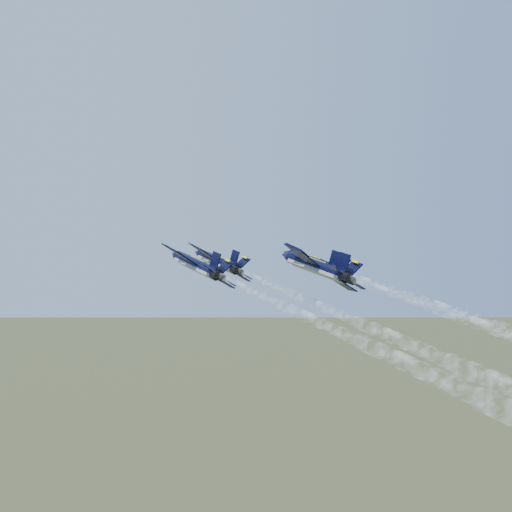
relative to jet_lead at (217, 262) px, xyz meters
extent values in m
cylinder|color=black|center=(0.12, -0.28, 0.03)|extent=(5.85, 11.88, 2.09)
cone|color=black|center=(-2.20, 6.41, 0.03)|extent=(2.73, 2.88, 2.09)
ellipsoid|color=black|center=(-0.64, 2.67, 0.45)|extent=(1.77, 2.40, 1.08)
cube|color=gray|center=(-0.17, -0.38, -0.47)|extent=(4.76, 10.49, 1.04)
cube|color=black|center=(-2.15, -1.82, 1.53)|extent=(5.32, 5.00, 2.83)
cube|color=yellow|center=(-2.60, -0.37, 1.61)|extent=(3.69, 2.90, 2.78)
cube|color=black|center=(2.76, -0.12, -1.63)|extent=(4.56, 2.94, 2.83)
cube|color=yellow|center=(2.30, 1.33, -1.55)|extent=(4.40, 0.40, 2.78)
cube|color=black|center=(0.45, -6.15, 1.00)|extent=(2.48, 2.42, 1.32)
cube|color=black|center=(3.48, -5.10, -0.95)|extent=(2.12, 1.53, 1.32)
cube|color=black|center=(1.76, -5.03, 1.49)|extent=(1.28, 2.08, 2.29)
cube|color=black|center=(2.99, -4.61, 0.70)|extent=(2.40, 2.46, 1.62)
cylinder|color=black|center=(1.80, -6.34, 0.16)|extent=(1.63, 1.45, 1.35)
cylinder|color=black|center=(2.45, -6.12, -0.26)|extent=(1.63, 1.45, 1.35)
cylinder|color=black|center=(-5.40, -14.58, 0.03)|extent=(5.85, 11.88, 2.09)
cone|color=black|center=(-7.72, -7.89, 0.03)|extent=(2.73, 2.88, 2.09)
ellipsoid|color=black|center=(-6.15, -11.63, 0.45)|extent=(1.77, 2.40, 1.08)
cube|color=gray|center=(-5.68, -14.68, -0.47)|extent=(4.76, 10.49, 1.04)
cube|color=black|center=(-7.66, -16.12, 1.53)|extent=(5.32, 5.00, 2.83)
cube|color=yellow|center=(-8.11, -14.67, 1.61)|extent=(3.69, 2.90, 2.78)
cube|color=black|center=(-2.76, -14.42, -1.63)|extent=(4.56, 2.94, 2.83)
cube|color=yellow|center=(-3.21, -12.97, -1.55)|extent=(4.40, 0.40, 2.78)
cube|color=black|center=(-5.06, -20.45, 1.00)|extent=(2.48, 2.42, 1.32)
cube|color=black|center=(-2.03, -19.40, -0.95)|extent=(2.12, 1.53, 1.32)
cube|color=black|center=(-3.75, -19.33, 1.49)|extent=(1.28, 2.08, 2.29)
cube|color=black|center=(-2.52, -18.91, 0.70)|extent=(2.40, 2.46, 1.62)
cylinder|color=black|center=(-3.71, -20.64, 0.16)|extent=(1.63, 1.45, 1.35)
cylinder|color=black|center=(-3.06, -20.42, -0.26)|extent=(1.63, 1.45, 1.35)
cylinder|color=black|center=(12.91, -7.38, 0.03)|extent=(5.85, 11.88, 2.09)
cone|color=black|center=(10.59, -0.69, 0.03)|extent=(2.73, 2.88, 2.09)
ellipsoid|color=black|center=(12.15, -4.43, 0.45)|extent=(1.77, 2.40, 1.08)
cube|color=gray|center=(12.62, -7.48, -0.47)|extent=(4.76, 10.49, 1.04)
cube|color=black|center=(10.65, -8.92, 1.53)|extent=(5.32, 5.00, 2.83)
cube|color=yellow|center=(10.19, -7.47, 1.61)|extent=(3.69, 2.90, 2.78)
cube|color=black|center=(15.55, -7.22, -1.63)|extent=(4.56, 2.94, 2.83)
cube|color=yellow|center=(15.09, -5.77, -1.55)|extent=(4.40, 0.40, 2.78)
cube|color=black|center=(13.24, -13.25, 1.00)|extent=(2.48, 2.42, 1.32)
cube|color=black|center=(16.27, -12.20, -0.95)|extent=(2.12, 1.53, 1.32)
cube|color=black|center=(14.55, -12.13, 1.49)|extent=(1.28, 2.08, 2.29)
cube|color=black|center=(15.78, -11.71, 0.70)|extent=(2.40, 2.46, 1.62)
cylinder|color=black|center=(14.59, -13.44, 0.16)|extent=(1.63, 1.45, 1.35)
cylinder|color=black|center=(15.24, -13.22, -0.26)|extent=(1.63, 1.45, 1.35)
cylinder|color=black|center=(7.96, -23.65, 0.03)|extent=(5.85, 11.88, 2.09)
cone|color=black|center=(5.65, -16.96, 0.03)|extent=(2.73, 2.88, 2.09)
ellipsoid|color=black|center=(7.21, -20.70, 0.45)|extent=(1.77, 2.40, 1.08)
cube|color=gray|center=(7.68, -23.75, -0.47)|extent=(4.76, 10.49, 1.04)
cube|color=black|center=(5.70, -25.19, 1.53)|extent=(5.32, 5.00, 2.83)
cube|color=yellow|center=(5.25, -23.74, 1.61)|extent=(3.69, 2.90, 2.78)
cube|color=black|center=(10.60, -23.49, -1.63)|extent=(4.56, 2.94, 2.83)
cube|color=yellow|center=(10.15, -22.04, -1.55)|extent=(4.40, 0.40, 2.78)
cube|color=black|center=(8.30, -29.52, 1.00)|extent=(2.48, 2.42, 1.32)
cube|color=black|center=(11.33, -28.47, -0.95)|extent=(2.12, 1.53, 1.32)
cube|color=black|center=(9.61, -28.40, 1.49)|extent=(1.28, 2.08, 2.29)
cube|color=black|center=(10.84, -27.98, 0.70)|extent=(2.40, 2.46, 1.62)
cylinder|color=black|center=(9.65, -29.71, 0.16)|extent=(1.63, 1.45, 1.35)
cylinder|color=black|center=(10.30, -29.49, -0.26)|extent=(1.63, 1.45, 1.35)
cylinder|color=white|center=(4.55, -13.08, 0.03)|extent=(5.91, 14.42, 1.10)
cylinder|color=white|center=(9.14, -26.34, 0.03)|extent=(6.31, 14.56, 1.52)
cylinder|color=white|center=(13.73, -39.60, 0.03)|extent=(6.77, 14.72, 2.01)
cylinder|color=white|center=(-0.97, -27.38, 0.03)|extent=(5.91, 14.42, 1.10)
cylinder|color=white|center=(3.63, -40.64, 0.03)|extent=(6.31, 14.56, 1.52)
cylinder|color=white|center=(8.22, -53.91, 0.03)|extent=(6.77, 14.72, 2.01)
cylinder|color=white|center=(17.34, -20.18, 0.03)|extent=(5.91, 14.42, 1.10)
cylinder|color=white|center=(21.93, -33.44, 0.03)|extent=(6.31, 14.56, 1.52)
cylinder|color=white|center=(12.39, -36.45, 0.03)|extent=(5.91, 14.42, 1.10)
cylinder|color=white|center=(16.99, -49.71, 0.03)|extent=(6.31, 14.56, 1.52)
camera|label=1|loc=(-20.00, -106.01, 3.31)|focal=50.00mm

